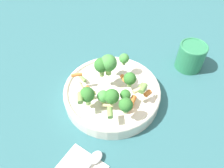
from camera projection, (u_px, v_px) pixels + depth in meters
The scene contains 4 objects.
ground_plane at pixel (112, 98), 0.64m from camera, with size 3.00×3.00×0.00m, color #2D6066.
bowl at pixel (112, 93), 0.62m from camera, with size 0.27×0.27×0.04m.
pasta_salad at pixel (110, 82), 0.56m from camera, with size 0.21×0.19×0.10m.
cup at pixel (191, 56), 0.70m from camera, with size 0.09×0.09×0.09m.
Camera 1 is at (-0.04, -0.39, 0.51)m, focal length 35.00 mm.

